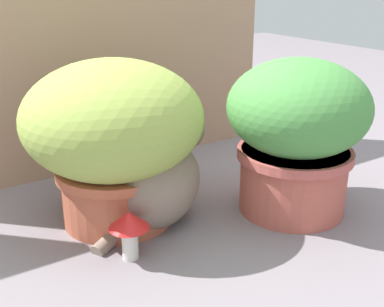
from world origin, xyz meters
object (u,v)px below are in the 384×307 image
object	(u,v)px
grass_planter	(114,133)
leafy_planter	(297,130)
mushroom_ornament_red	(129,225)
cat	(165,178)

from	to	relation	value
grass_planter	leafy_planter	world-z (taller)	grass_planter
grass_planter	leafy_planter	bearing A→B (deg)	-25.89
leafy_planter	mushroom_ornament_red	world-z (taller)	leafy_planter
mushroom_ornament_red	leafy_planter	bearing A→B (deg)	-2.13
leafy_planter	mushroom_ornament_red	xyz separation A→B (m)	(-0.48, 0.02, -0.14)
cat	mushroom_ornament_red	world-z (taller)	cat
leafy_planter	cat	size ratio (longest dim) A/B	1.07
grass_planter	cat	size ratio (longest dim) A/B	1.16
leafy_planter	cat	bearing A→B (deg)	158.33
grass_planter	mushroom_ornament_red	size ratio (longest dim) A/B	3.80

